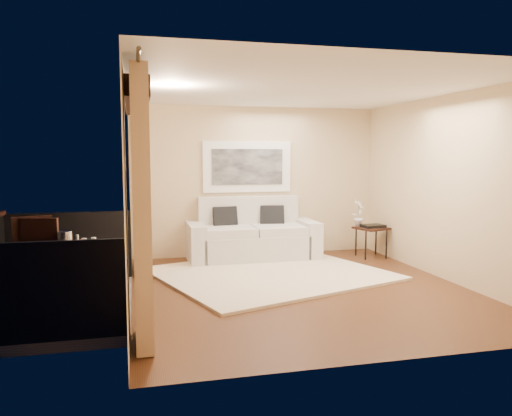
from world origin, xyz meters
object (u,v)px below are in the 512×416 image
object	(u,v)px
sofa	(252,237)
orchid	(359,212)
balcony_chair_near	(37,255)
ice_bucket	(65,239)
side_table	(371,231)
balcony_chair_far	(33,250)
bistro_table	(78,254)

from	to	relation	value
sofa	orchid	size ratio (longest dim) A/B	4.36
balcony_chair_near	ice_bucket	world-z (taller)	balcony_chair_near
balcony_chair_near	ice_bucket	bearing A→B (deg)	6.78
orchid	ice_bucket	xyz separation A→B (m)	(-4.77, -1.90, 0.01)
side_table	orchid	xyz separation A→B (m)	(-0.18, 0.17, 0.32)
orchid	ice_bucket	world-z (taller)	orchid
sofa	orchid	world-z (taller)	sofa
balcony_chair_far	ice_bucket	size ratio (longest dim) A/B	5.37
sofa	orchid	xyz separation A→B (m)	(1.94, -0.20, 0.42)
orchid	ice_bucket	distance (m)	5.14
sofa	balcony_chair_near	world-z (taller)	sofa
bistro_table	orchid	bearing A→B (deg)	22.95
sofa	orchid	distance (m)	1.99
bistro_table	ice_bucket	world-z (taller)	ice_bucket
balcony_chair_far	balcony_chair_near	xyz separation A→B (m)	(0.10, -0.30, -0.01)
balcony_chair_far	balcony_chair_near	size ratio (longest dim) A/B	1.01
ice_bucket	balcony_chair_far	bearing A→B (deg)	141.63
bistro_table	balcony_chair_near	world-z (taller)	balcony_chair_near
side_table	bistro_table	distance (m)	5.12
balcony_chair_far	balcony_chair_near	distance (m)	0.32
bistro_table	balcony_chair_near	distance (m)	0.49
sofa	balcony_chair_far	distance (m)	3.71
sofa	bistro_table	xyz separation A→B (m)	(-2.68, -2.15, 0.24)
side_table	orchid	distance (m)	0.40
orchid	ice_bucket	bearing A→B (deg)	-158.23
sofa	side_table	world-z (taller)	sofa
sofa	side_table	bearing A→B (deg)	-9.88
balcony_chair_near	side_table	bearing A→B (deg)	31.75
bistro_table	balcony_chair_near	xyz separation A→B (m)	(-0.48, 0.09, -0.01)
sofa	balcony_chair_far	xyz separation A→B (m)	(-3.26, -1.76, 0.24)
bistro_table	balcony_chair_far	size ratio (longest dim) A/B	0.66
sofa	bistro_table	bearing A→B (deg)	-141.33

